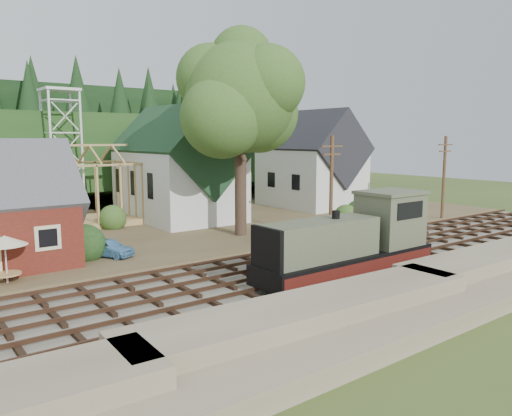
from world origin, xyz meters
TOP-DOWN VIEW (x-y plane):
  - ground at (0.00, 0.00)m, footprint 140.00×140.00m
  - embankment at (0.00, -8.50)m, footprint 64.00×5.00m
  - railroad_bed at (0.00, 0.00)m, footprint 64.00×11.00m
  - village_flat at (0.00, 18.00)m, footprint 64.00×26.00m
  - hillside at (0.00, 42.00)m, footprint 70.00×28.96m
  - ridge at (0.00, 58.00)m, footprint 80.00×20.00m
  - church at (2.00, 19.68)m, footprint 8.40×15.17m
  - farmhouse at (18.00, 19.00)m, footprint 8.40×10.80m
  - timber_frame at (-6.00, 22.00)m, footprint 8.20×6.20m
  - lattice_tower at (-6.00, 28.00)m, footprint 3.20×3.20m
  - big_tree at (2.17, 10.08)m, footprint 10.90×8.40m
  - telegraph_pole_near at (7.00, 5.20)m, footprint 2.20×0.28m
  - telegraph_pole_far at (22.00, 5.20)m, footprint 2.20×0.28m
  - locomotive at (0.31, -3.00)m, footprint 11.47×2.87m
  - car_blue at (-8.92, 9.31)m, footprint 2.92×3.71m
  - car_red at (18.14, 15.77)m, footprint 4.20×2.30m
  - patio_set at (-15.30, 6.85)m, footprint 2.25×2.25m

SIDE VIEW (x-z plane):
  - ground at x=0.00m, z-range 0.00..0.00m
  - embankment at x=0.00m, z-range -0.80..0.80m
  - hillside at x=0.00m, z-range -6.37..6.37m
  - ridge at x=0.00m, z-range -6.00..6.00m
  - railroad_bed at x=0.00m, z-range 0.00..0.16m
  - village_flat at x=0.00m, z-range 0.00..0.30m
  - car_red at x=18.14m, z-range 0.30..1.42m
  - car_blue at x=-8.92m, z-range 0.30..1.48m
  - locomotive at x=0.31m, z-range -0.25..4.35m
  - patio_set at x=-15.30m, z-range 1.18..3.68m
  - timber_frame at x=-6.00m, z-range -0.23..6.76m
  - telegraph_pole_near at x=7.00m, z-range 0.25..8.25m
  - telegraph_pole_far at x=22.00m, z-range 0.25..8.25m
  - farmhouse at x=18.00m, z-range -0.43..10.17m
  - church at x=2.00m, z-range -1.32..11.68m
  - lattice_tower at x=-6.00m, z-range 3.97..16.10m
  - big_tree at x=2.17m, z-range 2.87..17.57m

